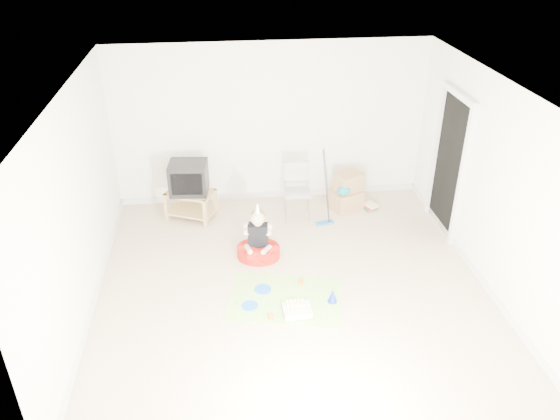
{
  "coord_description": "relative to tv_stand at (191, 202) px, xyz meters",
  "views": [
    {
      "loc": [
        -0.82,
        -5.7,
        4.33
      ],
      "look_at": [
        -0.1,
        0.4,
        0.9
      ],
      "focal_mm": 35.0,
      "sensor_mm": 36.0,
      "label": 1
    }
  ],
  "objects": [
    {
      "name": "blue_plate_far",
      "position": [
        0.76,
        -2.32,
        -0.26
      ],
      "size": [
        0.27,
        0.27,
        0.01
      ],
      "primitive_type": "cylinder",
      "rotation": [
        0.0,
        0.0,
        -0.45
      ],
      "color": "blue",
      "rests_on": "party_mat"
    },
    {
      "name": "orange_cup_far",
      "position": [
        0.99,
        -2.59,
        -0.23
      ],
      "size": [
        0.07,
        0.07,
        0.07
      ],
      "primitive_type": "cylinder",
      "rotation": [
        0.0,
        0.0,
        0.13
      ],
      "color": "orange",
      "rests_on": "party_mat"
    },
    {
      "name": "folding_chair",
      "position": [
        1.66,
        -0.18,
        0.17
      ],
      "size": [
        0.43,
        0.41,
        0.9
      ],
      "color": "#9B9CA1",
      "rests_on": "ground"
    },
    {
      "name": "birthday_cake",
      "position": [
        1.32,
        -2.53,
        -0.22
      ],
      "size": [
        0.35,
        0.28,
        0.15
      ],
      "color": "silver",
      "rests_on": "party_mat"
    },
    {
      "name": "book_pile",
      "position": [
        2.88,
        -0.04,
        -0.23
      ],
      "size": [
        0.25,
        0.28,
        0.08
      ],
      "color": "#246E39",
      "rests_on": "ground"
    },
    {
      "name": "ground",
      "position": [
        1.33,
        -1.93,
        -0.27
      ],
      "size": [
        5.0,
        5.0,
        0.0
      ],
      "primitive_type": "plane",
      "color": "#C6AE8E",
      "rests_on": "ground"
    },
    {
      "name": "floor_mop",
      "position": [
        2.06,
        -0.45,
        -0.01
      ],
      "size": [
        0.29,
        0.37,
        1.12
      ],
      "color": "#2366AF",
      "rests_on": "ground"
    },
    {
      "name": "blue_party_hat",
      "position": [
        1.79,
        -2.35,
        -0.17
      ],
      "size": [
        0.16,
        0.16,
        0.18
      ],
      "primitive_type": "cone",
      "rotation": [
        0.0,
        0.0,
        -0.44
      ],
      "color": "#1B35BE",
      "rests_on": "party_mat"
    },
    {
      "name": "seated_woman",
      "position": [
        0.96,
        -1.24,
        -0.08
      ],
      "size": [
        0.69,
        0.69,
        0.87
      ],
      "color": "#B11810",
      "rests_on": "ground"
    },
    {
      "name": "tv_stand",
      "position": [
        0.0,
        0.0,
        0.0
      ],
      "size": [
        0.85,
        0.71,
        0.45
      ],
      "color": "#A7844B",
      "rests_on": "ground"
    },
    {
      "name": "doorway_recess",
      "position": [
        3.81,
        -0.73,
        0.76
      ],
      "size": [
        0.02,
        0.9,
        2.05
      ],
      "primitive_type": "cube",
      "color": "black",
      "rests_on": "ground"
    },
    {
      "name": "blue_plate_near",
      "position": [
        0.95,
        -2.01,
        -0.26
      ],
      "size": [
        0.3,
        0.3,
        0.01
      ],
      "primitive_type": "cylinder",
      "rotation": [
        0.0,
        0.0,
        -0.55
      ],
      "color": "blue",
      "rests_on": "party_mat"
    },
    {
      "name": "party_mat",
      "position": [
        1.21,
        -2.22,
        -0.27
      ],
      "size": [
        1.59,
        1.3,
        0.01
      ],
      "primitive_type": "cube",
      "rotation": [
        0.0,
        0.0,
        -0.23
      ],
      "color": "#F93480",
      "rests_on": "ground"
    },
    {
      "name": "cardboard_boxes",
      "position": [
        2.5,
        0.03,
        0.02
      ],
      "size": [
        0.58,
        0.54,
        0.6
      ],
      "color": "#AC8153",
      "rests_on": "ground"
    },
    {
      "name": "orange_cup_near",
      "position": [
        1.45,
        -1.95,
        -0.23
      ],
      "size": [
        0.08,
        0.08,
        0.07
      ],
      "primitive_type": "cylinder",
      "rotation": [
        0.0,
        0.0,
        -0.46
      ],
      "color": "orange",
      "rests_on": "party_mat"
    },
    {
      "name": "crt_tv",
      "position": [
        0.0,
        0.0,
        0.43
      ],
      "size": [
        0.61,
        0.53,
        0.49
      ],
      "primitive_type": "cube",
      "rotation": [
        0.0,
        0.0,
        -0.1
      ],
      "color": "black",
      "rests_on": "tv_stand"
    }
  ]
}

